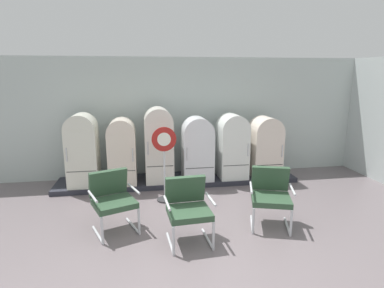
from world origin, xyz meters
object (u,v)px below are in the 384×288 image
at_px(refrigerator_4, 232,144).
at_px(armchair_left, 112,197).
at_px(refrigerator_5, 265,145).
at_px(refrigerator_0, 83,148).
at_px(refrigerator_2, 159,142).
at_px(sign_stand, 164,165).
at_px(armchair_center, 188,206).
at_px(armchair_right, 271,193).
at_px(refrigerator_1, 122,149).
at_px(refrigerator_3, 197,147).

distance_m(refrigerator_4, armchair_left, 3.24).
bearing_deg(refrigerator_5, refrigerator_4, 178.26).
relative_size(refrigerator_0, refrigerator_2, 0.94).
relative_size(refrigerator_0, refrigerator_5, 1.11).
bearing_deg(refrigerator_4, sign_stand, -149.95).
bearing_deg(refrigerator_5, refrigerator_2, 179.43).
height_order(refrigerator_4, armchair_center, refrigerator_4).
distance_m(refrigerator_0, refrigerator_5, 4.09).
distance_m(refrigerator_2, armchair_left, 2.20).
bearing_deg(refrigerator_2, refrigerator_4, -0.03).
xyz_separation_m(refrigerator_2, sign_stand, (0.05, -0.95, -0.24)).
distance_m(refrigerator_4, armchair_right, 2.24).
height_order(refrigerator_0, armchair_left, refrigerator_0).
xyz_separation_m(refrigerator_0, armchair_left, (0.76, -1.97, -0.38)).
bearing_deg(refrigerator_1, refrigerator_5, -0.43).
relative_size(refrigerator_3, armchair_right, 1.49).
height_order(refrigerator_5, sign_stand, refrigerator_5).
bearing_deg(armchair_left, refrigerator_0, 111.18).
relative_size(refrigerator_0, refrigerator_3, 1.08).
height_order(refrigerator_2, sign_stand, refrigerator_2).
height_order(refrigerator_0, armchair_right, refrigerator_0).
relative_size(armchair_left, armchair_center, 1.00).
height_order(refrigerator_0, refrigerator_3, refrigerator_0).
distance_m(refrigerator_1, armchair_left, 2.01).
distance_m(refrigerator_3, refrigerator_5, 1.61).
bearing_deg(refrigerator_4, armchair_right, -89.80).
xyz_separation_m(armchair_left, sign_stand, (0.91, 1.03, 0.19)).
distance_m(refrigerator_2, sign_stand, 0.98).
relative_size(refrigerator_0, refrigerator_4, 1.05).
bearing_deg(refrigerator_1, sign_stand, -48.11).
height_order(refrigerator_2, armchair_right, refrigerator_2).
height_order(refrigerator_1, refrigerator_3, refrigerator_1).
distance_m(refrigerator_0, refrigerator_4, 3.30).
distance_m(refrigerator_3, refrigerator_4, 0.83).
xyz_separation_m(armchair_center, sign_stand, (-0.23, 1.55, 0.19)).
bearing_deg(armchair_right, refrigerator_0, 146.38).
height_order(refrigerator_0, refrigerator_5, refrigerator_0).
relative_size(refrigerator_1, armchair_left, 1.49).
bearing_deg(refrigerator_1, armchair_right, -41.65).
bearing_deg(armchair_left, armchair_right, -5.25).
bearing_deg(sign_stand, armchair_right, -37.69).
bearing_deg(refrigerator_2, refrigerator_5, -0.57).
bearing_deg(refrigerator_0, armchair_left, -68.82).
bearing_deg(refrigerator_5, refrigerator_1, 179.57).
bearing_deg(sign_stand, refrigerator_5, 20.81).
xyz_separation_m(refrigerator_3, refrigerator_4, (0.82, 0.04, 0.03)).
relative_size(refrigerator_4, sign_stand, 0.99).
relative_size(refrigerator_5, sign_stand, 0.94).
height_order(refrigerator_1, armchair_right, refrigerator_1).
height_order(refrigerator_3, refrigerator_5, refrigerator_3).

